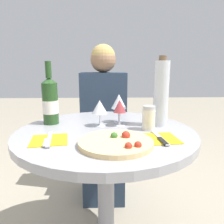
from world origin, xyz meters
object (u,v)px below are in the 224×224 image
Objects in this scene: pizza_large at (117,142)px; wine_bottle at (50,101)px; seated_diner at (104,128)px; tall_carafe at (161,93)px; chair_behind_diner at (104,137)px; dining_table at (106,159)px.

pizza_large is 0.49m from wine_bottle.
seated_diner is 3.37× the size of tall_carafe.
wine_bottle is 0.58m from tall_carafe.
chair_behind_diner is 0.91m from tall_carafe.
pizza_large is at bearing -130.92° from tall_carafe.
chair_behind_diner is at bearing 67.06° from wine_bottle.
seated_diner is 4.02× the size of pizza_large.
chair_behind_diner reaches higher than pizza_large.
dining_table is 0.66m from seated_diner.
wine_bottle is (-0.29, 0.13, 0.28)m from dining_table.
wine_bottle is (-0.28, -0.52, 0.31)m from seated_diner.
seated_diner reaches higher than pizza_large.
chair_behind_diner is 2.42× the size of tall_carafe.
dining_table is 2.44× the size of tall_carafe.
seated_diner reaches higher than chair_behind_diner.
wine_bottle reaches higher than pizza_large.
wine_bottle reaches higher than chair_behind_diner.
pizza_large is (0.04, -0.21, 0.17)m from dining_table.
seated_diner is 3.63× the size of wine_bottle.
chair_behind_diner is (-0.02, 0.79, -0.15)m from dining_table.
tall_carafe is at bearing 117.32° from seated_diner.
seated_diner is at bearing 90.00° from chair_behind_diner.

